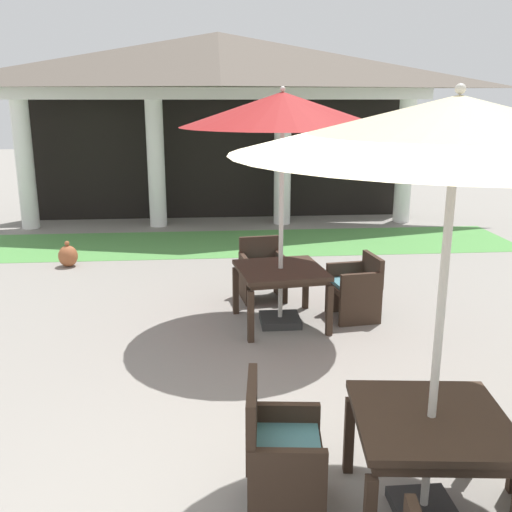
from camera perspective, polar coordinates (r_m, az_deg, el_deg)
background_pavilion at (r=12.72m, az=-3.70°, el=16.82°), size 9.33×2.41×3.99m
lawn_strip at (r=11.20m, az=-3.22°, el=1.26°), size 11.13×2.17×0.01m
patio_table_near_foreground at (r=4.07m, az=16.67°, el=-15.95°), size 1.07×1.07×0.73m
patio_umbrella_near_foreground at (r=3.52m, az=19.04°, el=11.72°), size 2.58×2.58×2.77m
patio_chair_near_foreground_west at (r=4.04m, az=2.34°, el=-18.81°), size 0.56×0.66×0.95m
patio_table_mid_left at (r=7.06m, az=2.41°, el=-1.88°), size 1.13×1.13×0.71m
patio_umbrella_mid_left at (r=6.75m, az=2.60°, el=13.87°), size 2.34×2.34×2.82m
patio_chair_mid_left_east at (r=7.43m, az=9.73°, el=-3.08°), size 0.61×0.64×0.81m
patio_chair_mid_left_north at (r=8.03m, az=0.61°, el=-1.44°), size 0.64×0.61×0.83m
terracotta_urn at (r=10.10m, az=-17.89°, el=0.02°), size 0.31×0.31×0.43m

